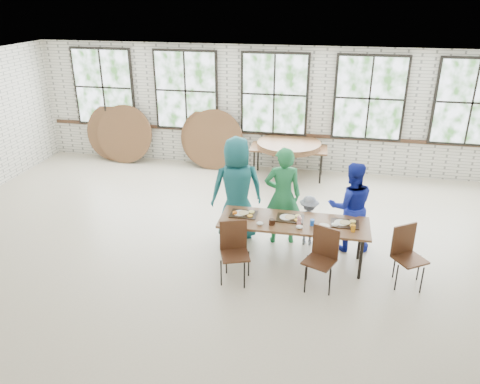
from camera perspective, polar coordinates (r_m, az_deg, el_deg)
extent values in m
plane|color=beige|center=(7.97, -0.59, -8.07)|extent=(12.00, 12.00, 0.00)
plane|color=white|center=(6.89, -0.69, 13.70)|extent=(12.00, 12.00, 0.00)
plane|color=silver|center=(11.54, 4.19, 10.04)|extent=(12.00, 0.00, 12.00)
cube|color=#422819|center=(11.67, 4.08, 7.14)|extent=(11.80, 0.05, 0.08)
cube|color=black|center=(12.74, -16.28, 12.18)|extent=(1.62, 0.05, 1.97)
cube|color=white|center=(12.71, -16.35, 12.15)|extent=(1.50, 0.01, 1.85)
cube|color=black|center=(11.89, -6.60, 12.19)|extent=(1.62, 0.05, 1.97)
cube|color=white|center=(11.85, -6.66, 12.15)|extent=(1.50, 0.01, 1.85)
cube|color=black|center=(11.40, 4.20, 11.80)|extent=(1.62, 0.05, 1.97)
cube|color=white|center=(11.37, 4.18, 11.77)|extent=(1.50, 0.01, 1.85)
cube|color=black|center=(11.34, 15.49, 10.96)|extent=(1.62, 0.05, 1.97)
cube|color=white|center=(11.30, 15.50, 10.92)|extent=(1.50, 0.01, 1.85)
cube|color=black|center=(11.69, 26.43, 9.74)|extent=(1.62, 0.05, 1.97)
cube|color=white|center=(11.65, 26.47, 9.70)|extent=(1.50, 0.01, 1.85)
cube|color=brown|center=(7.59, 6.57, -3.73)|extent=(2.41, 0.82, 0.04)
cylinder|color=black|center=(7.66, -1.90, -6.47)|extent=(0.05, 0.05, 0.70)
cylinder|color=black|center=(8.17, -0.92, -4.41)|extent=(0.05, 0.05, 0.70)
cylinder|color=black|center=(7.51, 14.51, -7.93)|extent=(0.05, 0.05, 0.70)
cylinder|color=black|center=(8.03, 14.38, -5.74)|extent=(0.05, 0.05, 0.70)
cube|color=#462717|center=(7.18, -0.61, -7.75)|extent=(0.53, 0.52, 0.03)
cube|color=#462717|center=(7.21, -0.82, -5.28)|extent=(0.41, 0.17, 0.50)
cylinder|color=black|center=(7.19, -2.32, -9.85)|extent=(0.02, 0.02, 0.44)
cylinder|color=black|center=(7.47, -1.69, -8.45)|extent=(0.02, 0.02, 0.44)
cylinder|color=black|center=(7.13, 0.54, -10.18)|extent=(0.02, 0.02, 0.44)
cylinder|color=black|center=(7.41, 1.05, -8.75)|extent=(0.02, 0.02, 0.44)
cube|color=#462717|center=(7.12, 9.62, -8.40)|extent=(0.54, 0.53, 0.03)
cube|color=#462717|center=(7.14, 10.42, -6.02)|extent=(0.40, 0.19, 0.50)
cylinder|color=black|center=(7.10, 7.95, -10.57)|extent=(0.02, 0.02, 0.44)
cylinder|color=black|center=(7.39, 8.15, -9.12)|extent=(0.02, 0.02, 0.44)
cylinder|color=black|center=(7.10, 10.90, -10.81)|extent=(0.02, 0.02, 0.44)
cylinder|color=black|center=(7.38, 10.97, -9.35)|extent=(0.02, 0.02, 0.44)
cube|color=#462717|center=(7.52, 20.00, -7.76)|extent=(0.57, 0.57, 0.03)
cube|color=#462717|center=(7.52, 19.31, -5.46)|extent=(0.36, 0.26, 0.50)
cylinder|color=black|center=(7.46, 18.53, -9.85)|extent=(0.02, 0.02, 0.44)
cylinder|color=black|center=(7.75, 18.29, -8.49)|extent=(0.02, 0.02, 0.44)
cylinder|color=black|center=(7.53, 21.28, -10.00)|extent=(0.02, 0.02, 0.44)
cylinder|color=black|center=(7.81, 20.93, -8.64)|extent=(0.02, 0.02, 0.44)
imported|color=#1C5A6E|center=(8.22, -0.37, 0.35)|extent=(1.07, 0.89, 1.89)
imported|color=#1F753F|center=(8.13, 5.22, -0.49)|extent=(0.72, 0.56, 1.77)
imported|color=#111C36|center=(8.28, 8.33, -3.44)|extent=(0.62, 0.39, 0.91)
imported|color=#16249E|center=(8.14, 13.33, -1.74)|extent=(0.87, 0.73, 1.58)
cube|color=brown|center=(11.16, 5.97, 5.33)|extent=(1.83, 0.82, 0.04)
cylinder|color=black|center=(11.12, 1.73, 3.36)|extent=(0.04, 0.04, 0.70)
cylinder|color=black|center=(11.63, 2.21, 4.27)|extent=(0.04, 0.04, 0.70)
cylinder|color=black|center=(10.97, 9.78, 2.75)|extent=(0.04, 0.04, 0.70)
cylinder|color=black|center=(11.49, 9.91, 3.70)|extent=(0.04, 0.04, 0.70)
cube|color=black|center=(7.75, 0.45, -2.72)|extent=(0.44, 0.33, 0.02)
cube|color=black|center=(7.66, 6.13, -3.21)|extent=(0.44, 0.33, 0.02)
cube|color=black|center=(7.62, 12.67, -3.80)|extent=(0.44, 0.33, 0.02)
cylinder|color=black|center=(7.43, 3.89, -3.67)|extent=(0.09, 0.09, 0.09)
cube|color=red|center=(7.45, 7.22, -3.66)|extent=(0.06, 0.07, 0.11)
cylinder|color=blue|center=(7.48, 8.80, -3.69)|extent=(0.07, 0.07, 0.10)
cylinder|color=orange|center=(7.41, 13.64, -4.33)|extent=(0.07, 0.07, 0.11)
cylinder|color=white|center=(7.33, 10.18, -4.37)|extent=(0.17, 0.17, 0.10)
ellipsoid|color=white|center=(7.43, 2.44, -3.82)|extent=(0.11, 0.11, 0.05)
ellipsoid|color=white|center=(7.37, 7.26, -4.24)|extent=(0.11, 0.11, 0.05)
ellipsoid|color=white|center=(7.53, 11.48, -3.91)|extent=(0.11, 0.11, 0.05)
cylinder|color=brown|center=(11.14, 5.98, 5.52)|extent=(1.50, 1.50, 0.04)
cylinder|color=brown|center=(11.13, 5.99, 5.74)|extent=(1.50, 1.50, 0.04)
cylinder|color=brown|center=(11.12, 6.00, 5.96)|extent=(1.50, 1.50, 0.04)
cylinder|color=brown|center=(12.76, -15.13, 7.04)|extent=(1.50, 0.35, 1.48)
cylinder|color=brown|center=(12.53, -13.92, 6.87)|extent=(1.50, 0.40, 1.47)
cylinder|color=brown|center=(11.85, -3.72, 6.57)|extent=(1.50, 0.36, 1.48)
cylinder|color=brown|center=(11.72, -3.28, 6.40)|extent=(1.50, 0.39, 1.47)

